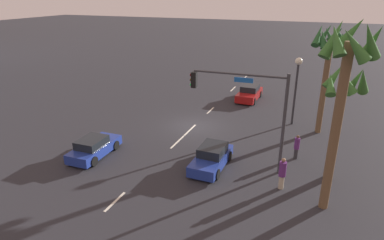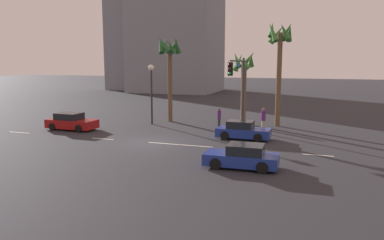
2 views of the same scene
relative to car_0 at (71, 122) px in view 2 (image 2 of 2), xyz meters
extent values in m
plane|color=#28282D|center=(8.79, -2.56, -0.66)|extent=(220.00, 220.00, 0.00)
cube|color=silver|center=(-3.23, -2.56, -0.66)|extent=(2.08, 0.14, 0.01)
cube|color=silver|center=(4.69, -2.56, -0.66)|extent=(1.86, 0.14, 0.01)
cube|color=silver|center=(9.73, -2.56, -0.66)|extent=(2.40, 0.14, 0.01)
cube|color=silver|center=(12.16, -2.56, -0.66)|extent=(2.35, 0.14, 0.01)
cube|color=silver|center=(20.18, -2.56, -0.66)|extent=(1.86, 0.14, 0.01)
cube|color=maroon|center=(0.06, 0.00, -0.14)|extent=(4.35, 1.91, 0.72)
cube|color=black|center=(-0.20, 0.00, 0.50)|extent=(2.11, 1.64, 0.56)
cylinder|color=black|center=(1.42, 0.82, -0.34)|extent=(0.65, 0.24, 0.64)
cylinder|color=black|center=(1.38, -0.89, -0.34)|extent=(0.65, 0.24, 0.64)
cylinder|color=black|center=(-1.25, 0.89, -0.34)|extent=(0.65, 0.24, 0.64)
cylinder|color=black|center=(-1.30, -0.82, -0.34)|extent=(0.65, 0.24, 0.64)
cube|color=navy|center=(14.77, 0.92, -0.18)|extent=(4.03, 1.72, 0.65)
cube|color=black|center=(14.53, 0.92, 0.43)|extent=(1.94, 1.50, 0.56)
cylinder|color=black|center=(16.02, 1.70, -0.34)|extent=(0.64, 0.23, 0.64)
cylinder|color=black|center=(16.00, 0.12, -0.34)|extent=(0.64, 0.23, 0.64)
cylinder|color=black|center=(13.53, 1.72, -0.34)|extent=(0.64, 0.23, 0.64)
cylinder|color=black|center=(13.52, 0.14, -0.34)|extent=(0.64, 0.23, 0.64)
cube|color=navy|center=(16.14, -6.81, -0.19)|extent=(4.08, 1.78, 0.63)
cube|color=black|center=(16.38, -6.80, 0.39)|extent=(1.97, 1.53, 0.53)
cylinder|color=black|center=(14.91, -7.63, -0.34)|extent=(0.64, 0.23, 0.64)
cylinder|color=black|center=(14.87, -6.04, -0.34)|extent=(0.64, 0.23, 0.64)
cylinder|color=black|center=(17.41, -7.57, -0.34)|extent=(0.64, 0.23, 0.64)
cylinder|color=black|center=(17.38, -5.99, -0.34)|extent=(0.64, 0.23, 0.64)
cylinder|color=#38383D|center=(13.89, 4.96, 2.39)|extent=(0.20, 0.20, 6.11)
cylinder|color=#38383D|center=(13.95, 2.22, 5.19)|extent=(0.25, 5.50, 0.12)
cube|color=black|center=(14.02, -0.53, 4.62)|extent=(0.33, 0.33, 0.95)
sphere|color=#360503|center=(14.02, -0.71, 4.91)|extent=(0.20, 0.20, 0.20)
sphere|color=#392605|center=(14.02, -0.71, 4.61)|extent=(0.20, 0.20, 0.20)
sphere|color=green|center=(14.02, -0.71, 4.31)|extent=(0.20, 0.20, 0.20)
cube|color=#1959B2|center=(13.95, 2.49, 4.87)|extent=(0.07, 1.10, 0.28)
cylinder|color=#2D2D33|center=(5.38, 4.80, 1.82)|extent=(0.18, 0.18, 4.96)
sphere|color=#F2EACC|center=(5.38, 4.80, 4.58)|extent=(0.56, 0.56, 0.56)
cylinder|color=#B2A58C|center=(15.63, 5.32, -0.27)|extent=(0.37, 0.37, 0.79)
cylinder|color=#59266B|center=(15.63, 5.32, 0.55)|extent=(0.50, 0.50, 0.86)
sphere|color=#8C664C|center=(15.63, 5.32, 1.10)|extent=(0.23, 0.23, 0.23)
cylinder|color=#333338|center=(11.61, 5.72, -0.32)|extent=(0.32, 0.32, 0.69)
cylinder|color=#59266B|center=(11.61, 5.72, 0.41)|extent=(0.42, 0.42, 0.76)
sphere|color=brown|center=(11.61, 5.72, 0.89)|extent=(0.21, 0.21, 0.21)
cylinder|color=brown|center=(6.38, 6.88, 2.92)|extent=(0.43, 0.43, 7.18)
cone|color=#235628|center=(7.13, 6.80, 6.63)|extent=(0.68, 1.25, 1.60)
cone|color=#235628|center=(6.79, 7.37, 6.79)|extent=(1.33, 1.24, 1.32)
cone|color=#235628|center=(6.29, 7.52, 6.45)|extent=(1.35, 0.73, 1.34)
cone|color=#235628|center=(5.81, 7.15, 6.74)|extent=(1.02, 1.34, 1.33)
cone|color=#235628|center=(5.68, 6.41, 6.67)|extent=(1.22, 1.44, 1.75)
cone|color=#235628|center=(6.17, 6.00, 6.69)|extent=(1.73, 0.93, 1.70)
cone|color=#235628|center=(6.75, 6.37, 6.47)|extent=(1.17, 1.06, 1.37)
cylinder|color=brown|center=(16.59, 7.57, 3.49)|extent=(0.45, 0.45, 8.31)
cone|color=#38702D|center=(17.35, 7.72, 7.60)|extent=(0.82, 1.48, 1.57)
cone|color=#38702D|center=(17.05, 8.26, 7.76)|extent=(1.48, 1.25, 1.70)
cone|color=#38702D|center=(16.20, 8.42, 7.58)|extent=(1.65, 1.16, 1.84)
cone|color=#38702D|center=(15.85, 7.57, 7.93)|extent=(0.57, 1.30, 1.54)
cone|color=#38702D|center=(16.00, 6.89, 7.65)|extent=(1.41, 1.32, 1.84)
cone|color=#38702D|center=(16.98, 7.02, 7.71)|extent=(1.28, 1.14, 1.45)
cylinder|color=brown|center=(13.40, 7.77, 2.19)|extent=(0.49, 0.49, 5.71)
cone|color=#38702D|center=(14.01, 7.88, 5.27)|extent=(0.76, 1.21, 1.36)
cone|color=#38702D|center=(13.60, 8.63, 5.33)|extent=(1.67, 0.92, 1.71)
cone|color=#38702D|center=(12.76, 8.32, 5.07)|extent=(1.25, 1.32, 1.76)
cone|color=#38702D|center=(12.79, 7.29, 5.30)|extent=(1.27, 1.41, 1.58)
cone|color=#38702D|center=(13.50, 7.12, 4.97)|extent=(1.39, 0.76, 1.32)
cube|color=gray|center=(-6.39, 41.97, 14.83)|extent=(15.96, 14.10, 30.98)
cube|color=gray|center=(-12.25, 46.58, 15.43)|extent=(18.98, 15.80, 32.18)
cube|color=gray|center=(-10.61, 45.34, 8.06)|extent=(15.81, 11.35, 17.45)
camera|label=1|loc=(32.37, 6.67, 9.60)|focal=31.23mm
camera|label=2|loc=(19.99, -26.56, 5.14)|focal=34.86mm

